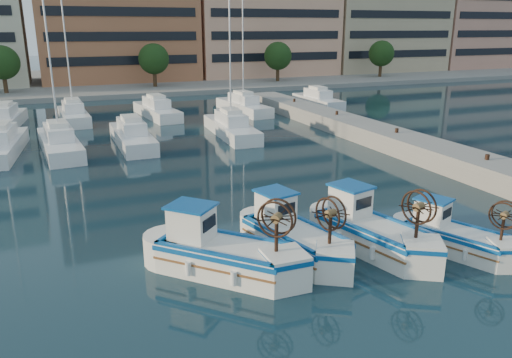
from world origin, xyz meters
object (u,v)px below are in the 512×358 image
(fishing_boat_c, at_px, (370,230))
(fishing_boat_d, at_px, (453,235))
(fishing_boat_a, at_px, (221,251))
(fishing_boat_b, at_px, (293,235))

(fishing_boat_c, bearing_deg, fishing_boat_d, -40.44)
(fishing_boat_a, height_order, fishing_boat_c, fishing_boat_a)
(fishing_boat_c, height_order, fishing_boat_d, fishing_boat_c)
(fishing_boat_a, xyz_separation_m, fishing_boat_c, (5.96, -0.33, -0.02))
(fishing_boat_d, bearing_deg, fishing_boat_b, 136.44)
(fishing_boat_a, bearing_deg, fishing_boat_b, -36.19)
(fishing_boat_b, relative_size, fishing_boat_d, 1.15)
(fishing_boat_a, bearing_deg, fishing_boat_c, -47.12)
(fishing_boat_b, distance_m, fishing_boat_c, 3.05)
(fishing_boat_b, height_order, fishing_boat_d, fishing_boat_b)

